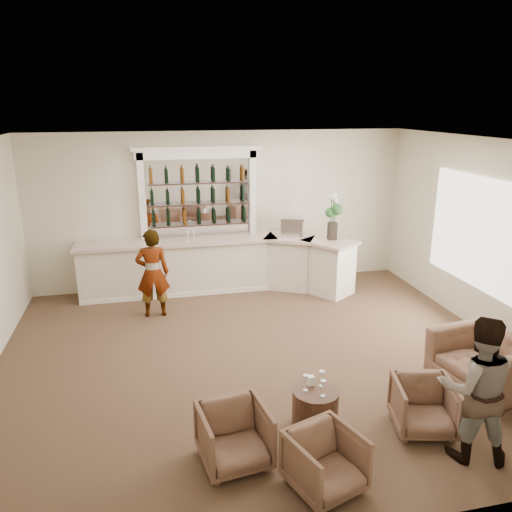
% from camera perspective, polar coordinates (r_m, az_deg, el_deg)
% --- Properties ---
extents(ground, '(8.00, 8.00, 0.00)m').
position_cam_1_polar(ground, '(8.05, 0.31, -11.37)').
color(ground, brown).
rests_on(ground, ground).
extents(room_shell, '(8.04, 7.02, 3.32)m').
position_cam_1_polar(room_shell, '(7.95, 0.33, 6.24)').
color(room_shell, beige).
rests_on(room_shell, ground).
extents(bar_counter, '(5.72, 1.80, 1.14)m').
position_cam_1_polar(bar_counter, '(10.51, -4.23, -1.05)').
color(bar_counter, white).
rests_on(bar_counter, ground).
extents(back_bar_alcove, '(2.64, 0.25, 3.00)m').
position_cam_1_polar(back_bar_alcove, '(10.52, -6.57, 7.09)').
color(back_bar_alcove, white).
rests_on(back_bar_alcove, ground).
extents(cocktail_table, '(0.57, 0.57, 0.50)m').
position_cam_1_polar(cocktail_table, '(6.42, 6.78, -16.93)').
color(cocktail_table, '#4F3422').
rests_on(cocktail_table, ground).
extents(sommelier, '(0.62, 0.41, 1.67)m').
position_cam_1_polar(sommelier, '(9.38, -11.73, -1.94)').
color(sommelier, gray).
rests_on(sommelier, ground).
extents(guest, '(1.00, 0.89, 1.70)m').
position_cam_1_polar(guest, '(6.11, 23.86, -13.74)').
color(guest, gray).
rests_on(guest, ground).
extents(armchair_left, '(0.82, 0.84, 0.68)m').
position_cam_1_polar(armchair_left, '(5.81, -2.51, -19.85)').
color(armchair_left, brown).
rests_on(armchair_left, ground).
extents(armchair_center, '(0.87, 0.89, 0.64)m').
position_cam_1_polar(armchair_center, '(5.56, 7.92, -22.27)').
color(armchair_center, brown).
rests_on(armchair_center, ground).
extents(armchair_right, '(0.85, 0.86, 0.65)m').
position_cam_1_polar(armchair_right, '(6.61, 18.62, -15.93)').
color(armchair_right, brown).
rests_on(armchair_right, ground).
extents(armchair_far, '(1.21, 1.33, 0.77)m').
position_cam_1_polar(armchair_far, '(7.70, 24.41, -11.17)').
color(armchair_far, brown).
rests_on(armchair_far, ground).
extents(espresso_machine, '(0.55, 0.50, 0.40)m').
position_cam_1_polar(espresso_machine, '(10.59, 4.12, 3.39)').
color(espresso_machine, silver).
rests_on(espresso_machine, bar_counter).
extents(flower_vase, '(0.25, 0.25, 0.96)m').
position_cam_1_polar(flower_vase, '(10.30, 8.79, 4.78)').
color(flower_vase, black).
rests_on(flower_vase, bar_counter).
extents(wine_glass_bar_left, '(0.07, 0.07, 0.21)m').
position_cam_1_polar(wine_glass_bar_left, '(10.22, -7.80, 2.23)').
color(wine_glass_bar_left, white).
rests_on(wine_glass_bar_left, bar_counter).
extents(wine_glass_bar_right, '(0.07, 0.07, 0.21)m').
position_cam_1_polar(wine_glass_bar_right, '(10.30, -7.11, 2.37)').
color(wine_glass_bar_right, white).
rests_on(wine_glass_bar_right, bar_counter).
extents(wine_glass_tbl_a, '(0.07, 0.07, 0.21)m').
position_cam_1_polar(wine_glass_tbl_a, '(6.22, 5.72, -14.23)').
color(wine_glass_tbl_a, white).
rests_on(wine_glass_tbl_a, cocktail_table).
extents(wine_glass_tbl_b, '(0.07, 0.07, 0.21)m').
position_cam_1_polar(wine_glass_tbl_b, '(6.33, 7.52, -13.73)').
color(wine_glass_tbl_b, white).
rests_on(wine_glass_tbl_b, cocktail_table).
extents(wine_glass_tbl_c, '(0.07, 0.07, 0.21)m').
position_cam_1_polar(wine_glass_tbl_c, '(6.14, 7.67, -14.77)').
color(wine_glass_tbl_c, white).
rests_on(wine_glass_tbl_c, cocktail_table).
extents(napkin_holder, '(0.08, 0.08, 0.12)m').
position_cam_1_polar(napkin_holder, '(6.36, 6.27, -13.96)').
color(napkin_holder, white).
rests_on(napkin_holder, cocktail_table).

